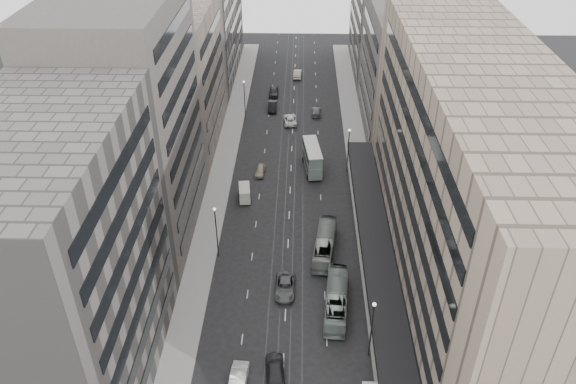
# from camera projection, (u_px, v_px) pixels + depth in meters

# --- Properties ---
(ground) EXTENTS (220.00, 220.00, 0.00)m
(ground) POSITION_uv_depth(u_px,v_px,m) (285.00, 321.00, 68.59)
(ground) COLOR black
(ground) RESTS_ON ground
(sidewalk_right) EXTENTS (4.00, 125.00, 0.15)m
(sidewalk_right) POSITION_uv_depth(u_px,v_px,m) (359.00, 164.00, 99.46)
(sidewalk_right) COLOR gray
(sidewalk_right) RESTS_ON ground
(sidewalk_left) EXTENTS (4.00, 125.00, 0.15)m
(sidewalk_left) POSITION_uv_depth(u_px,v_px,m) (224.00, 162.00, 99.96)
(sidewalk_left) COLOR gray
(sidewalk_left) RESTS_ON ground
(department_store) EXTENTS (19.20, 60.00, 30.00)m
(department_store) POSITION_uv_depth(u_px,v_px,m) (467.00, 186.00, 66.49)
(department_store) COLOR gray
(department_store) RESTS_ON ground
(building_right_mid) EXTENTS (15.00, 28.00, 24.00)m
(building_right_mid) POSITION_uv_depth(u_px,v_px,m) (408.00, 70.00, 104.68)
(building_right_mid) COLOR #4A4540
(building_right_mid) RESTS_ON ground
(building_right_far) EXTENTS (15.00, 32.00, 28.00)m
(building_right_far) POSITION_uv_depth(u_px,v_px,m) (389.00, 13.00, 128.49)
(building_right_far) COLOR #5F5B56
(building_right_far) RESTS_ON ground
(building_left_a) EXTENTS (15.00, 28.00, 30.00)m
(building_left_a) POSITION_uv_depth(u_px,v_px,m) (60.00, 270.00, 54.05)
(building_left_a) COLOR #5F5B56
(building_left_a) RESTS_ON ground
(building_left_b) EXTENTS (15.00, 26.00, 34.00)m
(building_left_b) POSITION_uv_depth(u_px,v_px,m) (129.00, 124.00, 75.37)
(building_left_b) COLOR #4A4540
(building_left_b) RESTS_ON ground
(building_left_c) EXTENTS (15.00, 28.00, 25.00)m
(building_left_c) POSITION_uv_depth(u_px,v_px,m) (172.00, 78.00, 100.30)
(building_left_c) COLOR gray
(building_left_c) RESTS_ON ground
(building_left_d) EXTENTS (15.00, 38.00, 28.00)m
(building_left_d) POSITION_uv_depth(u_px,v_px,m) (200.00, 15.00, 126.89)
(building_left_d) COLOR #5F5B56
(building_left_d) RESTS_ON ground
(lamp_right_near) EXTENTS (0.44, 0.44, 8.32)m
(lamp_right_near) POSITION_uv_depth(u_px,v_px,m) (372.00, 323.00, 61.35)
(lamp_right_near) COLOR #262628
(lamp_right_near) RESTS_ON ground
(lamp_right_far) EXTENTS (0.44, 0.44, 8.32)m
(lamp_right_far) POSITION_uv_depth(u_px,v_px,m) (348.00, 146.00, 94.58)
(lamp_right_far) COLOR #262628
(lamp_right_far) RESTS_ON ground
(lamp_left_near) EXTENTS (0.44, 0.44, 8.32)m
(lamp_left_near) POSITION_uv_depth(u_px,v_px,m) (216.00, 227.00, 75.87)
(lamp_left_near) COLOR #262628
(lamp_left_near) RESTS_ON ground
(lamp_left_far) EXTENTS (0.44, 0.44, 8.32)m
(lamp_left_far) POSITION_uv_depth(u_px,v_px,m) (244.00, 95.00, 111.60)
(lamp_left_far) COLOR #262628
(lamp_left_far) RESTS_ON ground
(bus_near) EXTENTS (3.57, 11.22, 3.07)m
(bus_near) POSITION_uv_depth(u_px,v_px,m) (336.00, 299.00, 69.52)
(bus_near) COLOR gray
(bus_near) RESTS_ON ground
(bus_far) EXTENTS (3.90, 11.02, 3.00)m
(bus_far) POSITION_uv_depth(u_px,v_px,m) (325.00, 244.00, 78.64)
(bus_far) COLOR gray
(bus_far) RESTS_ON ground
(double_decker) EXTENTS (3.49, 8.72, 4.64)m
(double_decker) POSITION_uv_depth(u_px,v_px,m) (312.00, 158.00, 96.59)
(double_decker) COLOR slate
(double_decker) RESTS_ON ground
(panel_van) EXTENTS (2.27, 4.02, 2.42)m
(panel_van) POSITION_uv_depth(u_px,v_px,m) (245.00, 193.00, 89.62)
(panel_van) COLOR beige
(panel_van) RESTS_ON ground
(sedan_1) EXTENTS (2.06, 5.16, 1.67)m
(sedan_1) POSITION_uv_depth(u_px,v_px,m) (238.00, 381.00, 60.27)
(sedan_1) COLOR silver
(sedan_1) RESTS_ON ground
(sedan_2) EXTENTS (2.59, 5.50, 1.52)m
(sedan_2) POSITION_uv_depth(u_px,v_px,m) (285.00, 287.00, 72.52)
(sedan_2) COLOR #555557
(sedan_2) RESTS_ON ground
(sedan_3) EXTENTS (2.61, 5.40, 1.52)m
(sedan_3) POSITION_uv_depth(u_px,v_px,m) (275.00, 370.00, 61.63)
(sedan_3) COLOR black
(sedan_3) RESTS_ON ground
(sedan_4) EXTENTS (1.96, 4.12, 1.36)m
(sedan_4) POSITION_uv_depth(u_px,v_px,m) (260.00, 171.00, 96.49)
(sedan_4) COLOR #A69E89
(sedan_4) RESTS_ON ground
(sedan_5) EXTENTS (1.86, 5.02, 1.64)m
(sedan_5) POSITION_uv_depth(u_px,v_px,m) (273.00, 106.00, 117.61)
(sedan_5) COLOR black
(sedan_5) RESTS_ON ground
(sedan_6) EXTENTS (2.93, 5.58, 1.50)m
(sedan_6) POSITION_uv_depth(u_px,v_px,m) (290.00, 120.00, 112.62)
(sedan_6) COLOR white
(sedan_6) RESTS_ON ground
(sedan_7) EXTENTS (1.99, 4.77, 1.38)m
(sedan_7) POSITION_uv_depth(u_px,v_px,m) (316.00, 111.00, 115.93)
(sedan_7) COLOR slate
(sedan_7) RESTS_ON ground
(sedan_8) EXTENTS (2.02, 4.96, 1.68)m
(sedan_8) POSITION_uv_depth(u_px,v_px,m) (274.00, 92.00, 123.91)
(sedan_8) COLOR #232325
(sedan_8) RESTS_ON ground
(sedan_9) EXTENTS (2.08, 5.24, 1.69)m
(sedan_9) POSITION_uv_depth(u_px,v_px,m) (298.00, 74.00, 132.48)
(sedan_9) COLOR #BBB09B
(sedan_9) RESTS_ON ground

